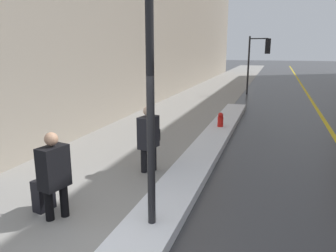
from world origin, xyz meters
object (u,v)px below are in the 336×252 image
(lamp_post, at_px, (150,54))
(pedestrian_in_glasses, at_px, (54,172))
(pedestrian_with_shoulder_bag, at_px, (149,136))
(traffic_light_near, at_px, (261,53))
(rolling_suitcase, at_px, (44,195))
(fire_hydrant, at_px, (220,123))

(lamp_post, xyz_separation_m, pedestrian_in_glasses, (-1.72, -0.07, -1.95))
(pedestrian_with_shoulder_bag, bearing_deg, traffic_light_near, -175.60)
(lamp_post, distance_m, pedestrian_in_glasses, 2.60)
(pedestrian_in_glasses, distance_m, rolling_suitcase, 0.72)
(traffic_light_near, xyz_separation_m, pedestrian_in_glasses, (-2.42, -16.97, -1.74))
(lamp_post, bearing_deg, fire_hydrant, 90.30)
(pedestrian_with_shoulder_bag, height_order, rolling_suitcase, pedestrian_with_shoulder_bag)
(lamp_post, xyz_separation_m, pedestrian_with_shoulder_bag, (-1.04, 2.52, -1.92))
(lamp_post, xyz_separation_m, fire_hydrant, (-0.04, 6.81, -2.46))
(pedestrian_in_glasses, height_order, rolling_suitcase, pedestrian_in_glasses)
(traffic_light_near, height_order, pedestrian_in_glasses, traffic_light_near)
(traffic_light_near, relative_size, pedestrian_in_glasses, 2.33)
(pedestrian_with_shoulder_bag, xyz_separation_m, fire_hydrant, (1.00, 4.29, -0.54))
(pedestrian_in_glasses, bearing_deg, rolling_suitcase, -102.51)
(traffic_light_near, bearing_deg, lamp_post, -87.54)
(traffic_light_near, distance_m, pedestrian_with_shoulder_bag, 14.59)
(traffic_light_near, xyz_separation_m, pedestrian_with_shoulder_bag, (-1.73, -14.39, -1.71))
(pedestrian_in_glasses, bearing_deg, pedestrian_with_shoulder_bag, 176.33)
(lamp_post, bearing_deg, pedestrian_with_shoulder_bag, 112.34)
(lamp_post, height_order, rolling_suitcase, lamp_post)
(traffic_light_near, bearing_deg, pedestrian_in_glasses, -93.29)
(traffic_light_near, height_order, fire_hydrant, traffic_light_near)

